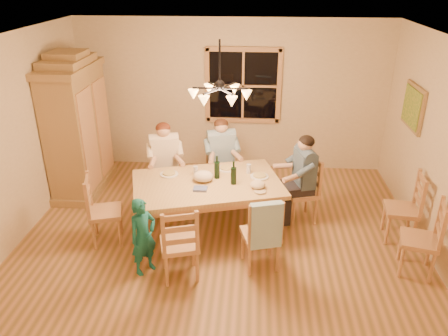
# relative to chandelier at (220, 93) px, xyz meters

# --- Properties ---
(floor) EXTENTS (5.50, 5.50, 0.00)m
(floor) POSITION_rel_chandelier_xyz_m (0.00, 0.00, -2.08)
(floor) COLOR olive
(floor) RESTS_ON ground
(ceiling) EXTENTS (5.50, 5.00, 0.02)m
(ceiling) POSITION_rel_chandelier_xyz_m (0.00, 0.00, 0.62)
(ceiling) COLOR white
(ceiling) RESTS_ON wall_back
(wall_back) EXTENTS (5.50, 0.02, 2.70)m
(wall_back) POSITION_rel_chandelier_xyz_m (0.00, 2.50, -0.73)
(wall_back) COLOR beige
(wall_back) RESTS_ON floor
(wall_left) EXTENTS (0.02, 5.00, 2.70)m
(wall_left) POSITION_rel_chandelier_xyz_m (-2.75, 0.00, -0.73)
(wall_left) COLOR beige
(wall_left) RESTS_ON floor
(wall_right) EXTENTS (0.02, 5.00, 2.70)m
(wall_right) POSITION_rel_chandelier_xyz_m (2.75, 0.00, -0.73)
(wall_right) COLOR beige
(wall_right) RESTS_ON floor
(window) EXTENTS (1.30, 0.06, 1.30)m
(window) POSITION_rel_chandelier_xyz_m (0.20, 2.47, -0.53)
(window) COLOR black
(window) RESTS_ON wall_back
(painting) EXTENTS (0.06, 0.78, 0.64)m
(painting) POSITION_rel_chandelier_xyz_m (2.71, 1.20, -0.48)
(painting) COLOR olive
(painting) RESTS_ON wall_right
(chandelier) EXTENTS (0.77, 0.68, 0.71)m
(chandelier) POSITION_rel_chandelier_xyz_m (0.00, 0.00, 0.00)
(chandelier) COLOR black
(chandelier) RESTS_ON ceiling
(armoire) EXTENTS (0.66, 1.40, 2.30)m
(armoire) POSITION_rel_chandelier_xyz_m (-2.42, 1.36, -1.02)
(armoire) COLOR olive
(armoire) RESTS_ON floor
(dining_table) EXTENTS (2.26, 1.73, 0.76)m
(dining_table) POSITION_rel_chandelier_xyz_m (-0.20, 0.22, -1.41)
(dining_table) COLOR #AB7F4C
(dining_table) RESTS_ON floor
(chair_far_left) EXTENTS (0.54, 0.52, 0.99)m
(chair_far_left) POSITION_rel_chandelier_xyz_m (-0.94, 0.99, -1.77)
(chair_far_left) COLOR tan
(chair_far_left) RESTS_ON floor
(chair_far_right) EXTENTS (0.54, 0.52, 0.99)m
(chair_far_right) POSITION_rel_chandelier_xyz_m (-0.08, 1.24, -1.77)
(chair_far_right) COLOR tan
(chair_far_right) RESTS_ON floor
(chair_near_left) EXTENTS (0.54, 0.52, 0.99)m
(chair_near_left) POSITION_rel_chandelier_xyz_m (-0.42, -0.83, -1.77)
(chair_near_left) COLOR tan
(chair_near_left) RESTS_ON floor
(chair_near_right) EXTENTS (0.54, 0.52, 0.99)m
(chair_near_right) POSITION_rel_chandelier_xyz_m (0.54, -0.55, -1.77)
(chair_near_right) COLOR tan
(chair_near_right) RESTS_ON floor
(chair_end_left) EXTENTS (0.52, 0.54, 0.99)m
(chair_end_left) POSITION_rel_chandelier_xyz_m (-1.54, -0.16, -1.77)
(chair_end_left) COLOR tan
(chair_end_left) RESTS_ON floor
(chair_end_right) EXTENTS (0.52, 0.54, 0.99)m
(chair_end_right) POSITION_rel_chandelier_xyz_m (1.14, 0.60, -1.77)
(chair_end_right) COLOR tan
(chair_end_right) RESTS_ON floor
(adult_woman) EXTENTS (0.48, 0.51, 0.87)m
(adult_woman) POSITION_rel_chandelier_xyz_m (-0.94, 0.99, -1.24)
(adult_woman) COLOR beige
(adult_woman) RESTS_ON floor
(adult_plaid_man) EXTENTS (0.48, 0.51, 0.87)m
(adult_plaid_man) POSITION_rel_chandelier_xyz_m (-0.08, 1.24, -1.24)
(adult_plaid_man) COLOR #2D607C
(adult_plaid_man) RESTS_ON floor
(adult_slate_man) EXTENTS (0.51, 0.48, 0.87)m
(adult_slate_man) POSITION_rel_chandelier_xyz_m (1.14, 0.60, -1.24)
(adult_slate_man) COLOR #43586C
(adult_slate_man) RESTS_ON floor
(towel) EXTENTS (0.39, 0.20, 0.58)m
(towel) POSITION_rel_chandelier_xyz_m (0.60, -0.73, -1.38)
(towel) COLOR #A0CBD9
(towel) RESTS_ON chair_near_right
(wine_bottle_a) EXTENTS (0.08, 0.08, 0.33)m
(wine_bottle_a) POSITION_rel_chandelier_xyz_m (-0.08, 0.36, -1.15)
(wine_bottle_a) COLOR black
(wine_bottle_a) RESTS_ON dining_table
(wine_bottle_b) EXTENTS (0.08, 0.08, 0.33)m
(wine_bottle_b) POSITION_rel_chandelier_xyz_m (0.16, 0.20, -1.15)
(wine_bottle_b) COLOR black
(wine_bottle_b) RESTS_ON dining_table
(plate_woman) EXTENTS (0.26, 0.26, 0.02)m
(plate_woman) POSITION_rel_chandelier_xyz_m (-0.76, 0.41, -1.31)
(plate_woman) COLOR white
(plate_woman) RESTS_ON dining_table
(plate_plaid) EXTENTS (0.26, 0.26, 0.02)m
(plate_plaid) POSITION_rel_chandelier_xyz_m (0.03, 0.66, -1.31)
(plate_plaid) COLOR white
(plate_plaid) RESTS_ON dining_table
(plate_slate) EXTENTS (0.26, 0.26, 0.02)m
(plate_slate) POSITION_rel_chandelier_xyz_m (0.52, 0.43, -1.31)
(plate_slate) COLOR white
(plate_slate) RESTS_ON dining_table
(wine_glass_a) EXTENTS (0.06, 0.06, 0.14)m
(wine_glass_a) POSITION_rel_chandelier_xyz_m (-0.38, 0.43, -1.25)
(wine_glass_a) COLOR silver
(wine_glass_a) RESTS_ON dining_table
(wine_glass_b) EXTENTS (0.06, 0.06, 0.14)m
(wine_glass_b) POSITION_rel_chandelier_xyz_m (0.36, 0.55, -1.25)
(wine_glass_b) COLOR silver
(wine_glass_b) RESTS_ON dining_table
(cap) EXTENTS (0.20, 0.20, 0.11)m
(cap) POSITION_rel_chandelier_xyz_m (0.49, 0.09, -1.26)
(cap) COLOR #C9B186
(cap) RESTS_ON dining_table
(napkin) EXTENTS (0.21, 0.18, 0.03)m
(napkin) POSITION_rel_chandelier_xyz_m (-0.26, -0.01, -1.30)
(napkin) COLOR #515E95
(napkin) RESTS_ON dining_table
(cloth_bundle) EXTENTS (0.28, 0.22, 0.15)m
(cloth_bundle) POSITION_rel_chandelier_xyz_m (-0.25, 0.24, -1.24)
(cloth_bundle) COLOR beige
(cloth_bundle) RESTS_ON dining_table
(child) EXTENTS (0.42, 0.43, 1.00)m
(child) POSITION_rel_chandelier_xyz_m (-0.87, -0.77, -1.58)
(child) COLOR #176B69
(child) RESTS_ON floor
(chair_spare_front) EXTENTS (0.51, 0.53, 0.99)m
(chair_spare_front) POSITION_rel_chandelier_xyz_m (2.45, -0.53, -1.77)
(chair_spare_front) COLOR tan
(chair_spare_front) RESTS_ON floor
(chair_spare_back) EXTENTS (0.47, 0.48, 0.99)m
(chair_spare_back) POSITION_rel_chandelier_xyz_m (2.45, 0.20, -1.77)
(chair_spare_back) COLOR tan
(chair_spare_back) RESTS_ON floor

